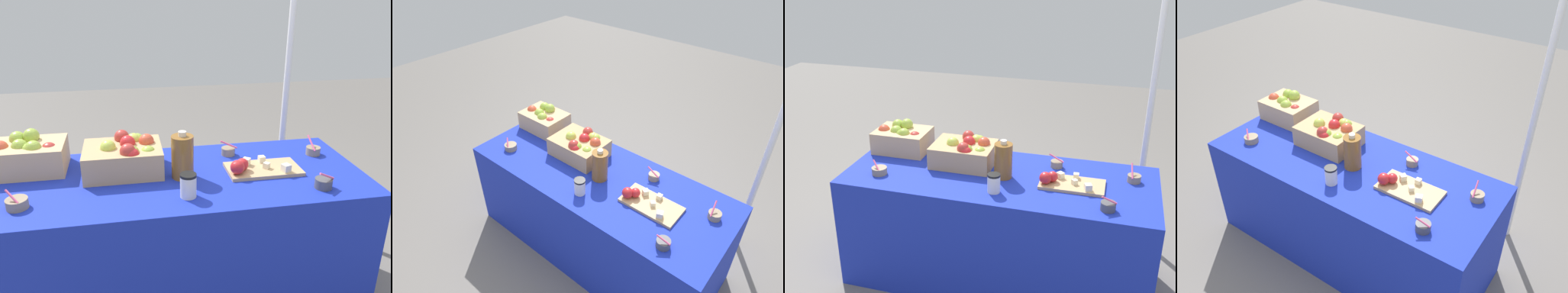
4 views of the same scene
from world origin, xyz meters
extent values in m
plane|color=slate|center=(0.00, 0.00, 0.00)|extent=(10.00, 10.00, 0.00)
cube|color=#192DB7|center=(0.00, 0.00, 0.37)|extent=(1.90, 0.76, 0.74)
cube|color=tan|center=(-0.73, 0.20, 0.81)|extent=(0.36, 0.27, 0.15)
sphere|color=#99B742|center=(-0.69, 0.14, 0.88)|extent=(0.08, 0.08, 0.08)
sphere|color=#B2332D|center=(-0.62, 0.16, 0.86)|extent=(0.08, 0.08, 0.08)
sphere|color=#99B742|center=(-0.72, 0.26, 0.91)|extent=(0.08, 0.08, 0.08)
sphere|color=#D14C33|center=(-0.86, 0.18, 0.88)|extent=(0.08, 0.08, 0.08)
sphere|color=#B2332D|center=(-0.73, 0.27, 0.89)|extent=(0.08, 0.08, 0.08)
sphere|color=#99B742|center=(-0.71, 0.15, 0.87)|extent=(0.08, 0.08, 0.08)
sphere|color=#99B742|center=(-0.76, 0.17, 0.88)|extent=(0.08, 0.08, 0.08)
sphere|color=#99B742|center=(-0.79, 0.26, 0.89)|extent=(0.08, 0.08, 0.08)
cube|color=tan|center=(-0.26, 0.10, 0.81)|extent=(0.39, 0.30, 0.14)
sphere|color=#B2C64C|center=(-0.26, 0.21, 0.86)|extent=(0.08, 0.08, 0.08)
sphere|color=red|center=(-0.22, 0.00, 0.87)|extent=(0.08, 0.08, 0.08)
sphere|color=#B2332D|center=(-0.24, 0.01, 0.89)|extent=(0.08, 0.08, 0.08)
sphere|color=#99B742|center=(-0.14, 0.04, 0.86)|extent=(0.08, 0.08, 0.08)
sphere|color=red|center=(-0.23, 0.12, 0.89)|extent=(0.08, 0.08, 0.08)
sphere|color=#B2C64C|center=(-0.33, 0.09, 0.88)|extent=(0.08, 0.08, 0.08)
sphere|color=#99B742|center=(-0.22, 0.02, 0.87)|extent=(0.08, 0.08, 0.08)
sphere|color=#B2C64C|center=(-0.20, 0.19, 0.87)|extent=(0.08, 0.08, 0.08)
sphere|color=#99B742|center=(-0.18, 0.19, 0.87)|extent=(0.08, 0.08, 0.08)
sphere|color=#B2332D|center=(-0.26, 0.20, 0.89)|extent=(0.08, 0.08, 0.08)
sphere|color=#D14C33|center=(-0.14, 0.14, 0.88)|extent=(0.08, 0.08, 0.08)
cube|color=tan|center=(0.45, -0.02, 0.75)|extent=(0.38, 0.20, 0.02)
cube|color=beige|center=(0.46, -0.03, 0.77)|extent=(0.04, 0.04, 0.03)
cube|color=beige|center=(0.31, -0.02, 0.78)|extent=(0.04, 0.04, 0.04)
cube|color=beige|center=(0.54, -0.09, 0.78)|extent=(0.05, 0.05, 0.04)
sphere|color=red|center=(0.29, -0.07, 0.79)|extent=(0.07, 0.07, 0.07)
cube|color=beige|center=(0.37, 0.03, 0.78)|extent=(0.05, 0.05, 0.04)
cube|color=beige|center=(0.46, 0.05, 0.77)|extent=(0.03, 0.03, 0.03)
sphere|color=red|center=(0.33, -0.03, 0.79)|extent=(0.06, 0.06, 0.06)
cylinder|color=#4C4C51|center=(0.66, -0.25, 0.76)|extent=(0.08, 0.08, 0.05)
cylinder|color=#EA598C|center=(0.67, -0.27, 0.81)|extent=(0.08, 0.03, 0.05)
cylinder|color=gray|center=(-0.72, -0.19, 0.76)|extent=(0.09, 0.09, 0.04)
cylinder|color=#EA598C|center=(-0.73, -0.20, 0.80)|extent=(0.06, 0.05, 0.05)
cylinder|color=gray|center=(0.32, 0.22, 0.76)|extent=(0.08, 0.08, 0.04)
cylinder|color=#EA598C|center=(0.32, 0.20, 0.81)|extent=(0.10, 0.02, 0.05)
cylinder|color=gray|center=(0.80, 0.13, 0.76)|extent=(0.08, 0.08, 0.04)
cylinder|color=#EA598C|center=(0.78, 0.13, 0.81)|extent=(0.02, 0.09, 0.07)
cylinder|color=brown|center=(0.03, -0.02, 0.85)|extent=(0.11, 0.11, 0.22)
cylinder|color=silver|center=(0.03, -0.02, 0.97)|extent=(0.04, 0.04, 0.02)
cylinder|color=silver|center=(0.02, -0.22, 0.79)|extent=(0.07, 0.07, 0.10)
cylinder|color=black|center=(0.02, -0.22, 0.85)|extent=(0.08, 0.08, 0.01)
cylinder|color=white|center=(0.87, 0.76, 1.03)|extent=(0.04, 0.04, 2.06)
camera|label=1|loc=(-0.23, -1.80, 1.63)|focal=36.76mm
camera|label=2|loc=(1.15, -1.49, 2.32)|focal=31.85mm
camera|label=3|loc=(0.65, -2.66, 2.08)|focal=45.39mm
camera|label=4|loc=(1.35, -1.69, 2.31)|focal=38.46mm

